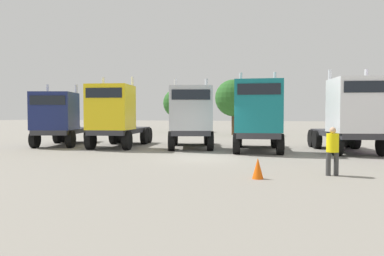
# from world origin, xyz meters

# --- Properties ---
(ground) EXTENTS (200.00, 200.00, 0.00)m
(ground) POSITION_xyz_m (0.00, 0.00, 0.00)
(ground) COLOR gray
(semi_truck_navy) EXTENTS (4.08, 6.47, 4.03)m
(semi_truck_navy) POSITION_xyz_m (-10.50, 3.38, 1.77)
(semi_truck_navy) COLOR #333338
(semi_truck_navy) RESTS_ON ground
(semi_truck_yellow) EXTENTS (3.49, 6.66, 4.39)m
(semi_truck_yellow) POSITION_xyz_m (-6.46, 3.31, 1.95)
(semi_truck_yellow) COLOR #333338
(semi_truck_yellow) RESTS_ON ground
(semi_truck_silver) EXTENTS (4.03, 6.32, 4.26)m
(semi_truck_silver) POSITION_xyz_m (-1.85, 4.06, 1.92)
(semi_truck_silver) COLOR #333338
(semi_truck_silver) RESTS_ON ground
(semi_truck_teal) EXTENTS (3.19, 6.24, 4.42)m
(semi_truck_teal) POSITION_xyz_m (2.18, 3.23, 2.00)
(semi_truck_teal) COLOR #333338
(semi_truck_teal) RESTS_ON ground
(semi_truck_white) EXTENTS (3.62, 6.42, 4.48)m
(semi_truck_white) POSITION_xyz_m (6.99, 3.82, 2.02)
(semi_truck_white) COLOR #333338
(semi_truck_white) RESTS_ON ground
(visitor_in_hivis) EXTENTS (0.53, 0.53, 1.62)m
(visitor_in_hivis) POSITION_xyz_m (5.27, -3.55, 0.93)
(visitor_in_hivis) COLOR #393939
(visitor_in_hivis) RESTS_ON ground
(traffic_cone_mid) EXTENTS (0.36, 0.36, 0.67)m
(traffic_cone_mid) POSITION_xyz_m (2.93, -4.85, 0.33)
(traffic_cone_mid) COLOR #F2590C
(traffic_cone_mid) RESTS_ON ground
(oak_far_left) EXTENTS (3.49, 3.49, 5.18)m
(oak_far_left) POSITION_xyz_m (-9.15, 23.78, 3.42)
(oak_far_left) COLOR #4C3823
(oak_far_left) RESTS_ON ground
(oak_far_centre) EXTENTS (3.71, 3.71, 5.58)m
(oak_far_centre) POSITION_xyz_m (-1.71, 19.07, 3.71)
(oak_far_centre) COLOR #4C3823
(oak_far_centre) RESTS_ON ground
(oak_far_right) EXTENTS (3.22, 3.22, 5.56)m
(oak_far_right) POSITION_xyz_m (9.79, 19.84, 3.92)
(oak_far_right) COLOR #4C3823
(oak_far_right) RESTS_ON ground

